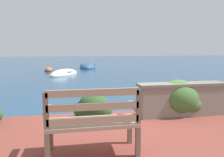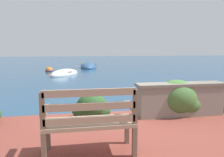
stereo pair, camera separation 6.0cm
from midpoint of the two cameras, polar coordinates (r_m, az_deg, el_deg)
name	(u,v)px [view 1 (the left image)]	position (r m, az deg, el deg)	size (l,w,h in m)	color
ground_plane	(123,120)	(5.09, 2.66, -10.82)	(80.00, 80.00, 0.00)	navy
park_bench	(93,120)	(2.94, -5.62, -10.73)	(1.22, 0.48, 0.93)	brown
stone_wall	(182,99)	(4.86, 17.38, -5.11)	(1.90, 0.39, 0.70)	gray
hedge_clump_left	(93,108)	(4.45, -5.37, -7.63)	(0.77, 0.56, 0.53)	#284C23
hedge_clump_centre	(177,99)	(4.92, 16.29, -5.23)	(1.10, 0.79, 0.75)	#426B33
rowboat_nearest	(64,74)	(13.70, -12.54, 1.14)	(2.17, 2.52, 0.64)	silver
rowboat_mid	(88,67)	(18.13, -6.40, 2.96)	(1.58, 2.78, 0.81)	#2D517A
mooring_buoy	(49,71)	(15.79, -16.34, 2.01)	(0.55, 0.55, 0.50)	orange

